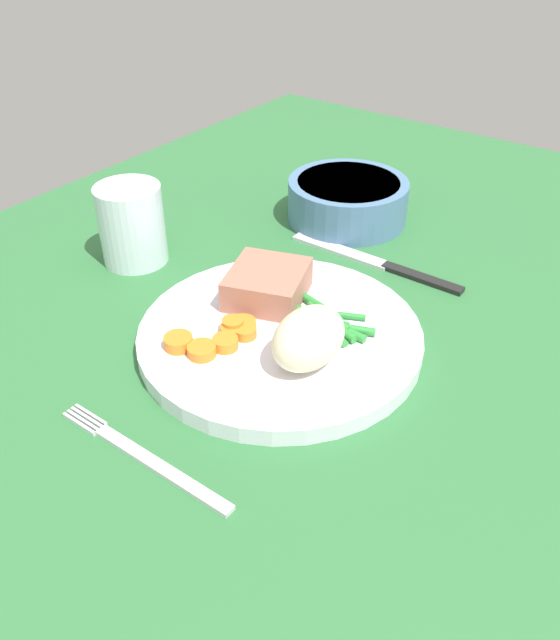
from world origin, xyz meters
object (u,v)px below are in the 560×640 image
meat_portion (267,284)px  salad_bowl (348,198)px  dinner_plate (280,336)px  fork (144,457)px  water_glass (130,231)px  knife (378,263)px

meat_portion → salad_bowl: (21.31, 4.16, -0.27)cm
dinner_plate → fork: 17.14cm
water_glass → meat_portion: bearing=-86.8°
salad_bowl → dinner_plate: bearing=-161.7°
meat_portion → water_glass: bearing=93.2°
dinner_plate → knife: 17.51cm
dinner_plate → fork: bearing=-179.1°
knife → water_glass: (-15.05, 21.92, 3.42)cm
meat_portion → fork: meat_portion is taller
meat_portion → salad_bowl: bearing=11.1°
fork → water_glass: water_glass is taller
fork → water_glass: 29.57cm
dinner_plate → knife: (17.50, -0.29, -0.60)cm
meat_portion → salad_bowl: salad_bowl is taller
water_glass → knife: bearing=-55.5°
dinner_plate → knife: bearing=-0.9°
knife → dinner_plate: bearing=-177.8°
meat_portion → fork: size_ratio=0.45×
dinner_plate → salad_bowl: size_ratio=1.79×
dinner_plate → salad_bowl: salad_bowl is taller
fork → salad_bowl: (41.88, 8.43, 2.63)cm
water_glass → salad_bowl: bearing=-31.1°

